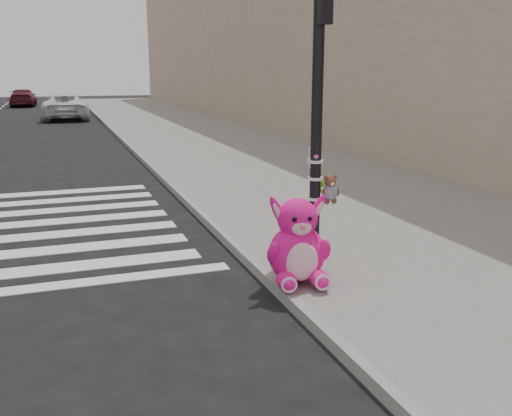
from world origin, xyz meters
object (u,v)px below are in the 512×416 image
object	(u,v)px
signal_pole	(317,137)
red_teddy	(292,232)
car_white_near	(65,106)
pink_bunny	(298,247)

from	to	relation	value
signal_pole	red_teddy	distance (m)	1.67
red_teddy	car_white_near	xyz separation A→B (m)	(-2.72, 26.43, 0.50)
pink_bunny	red_teddy	world-z (taller)	pink_bunny
red_teddy	car_white_near	size ratio (longest dim) A/B	0.04
car_white_near	red_teddy	bearing A→B (deg)	97.18
signal_pole	red_teddy	size ratio (longest dim) A/B	21.32
signal_pole	pink_bunny	distance (m)	1.91
signal_pole	car_white_near	distance (m)	27.20
signal_pole	pink_bunny	world-z (taller)	signal_pole
signal_pole	red_teddy	world-z (taller)	signal_pole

